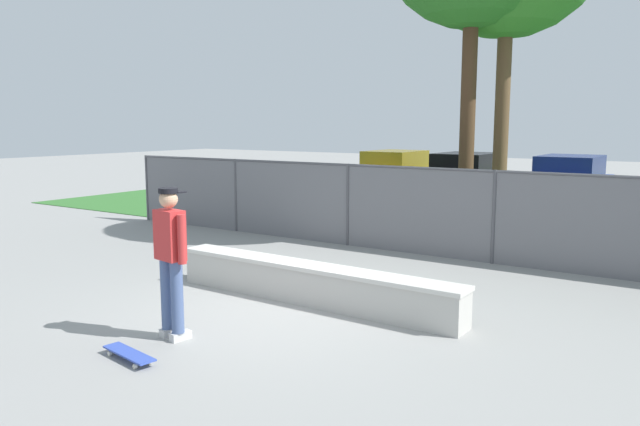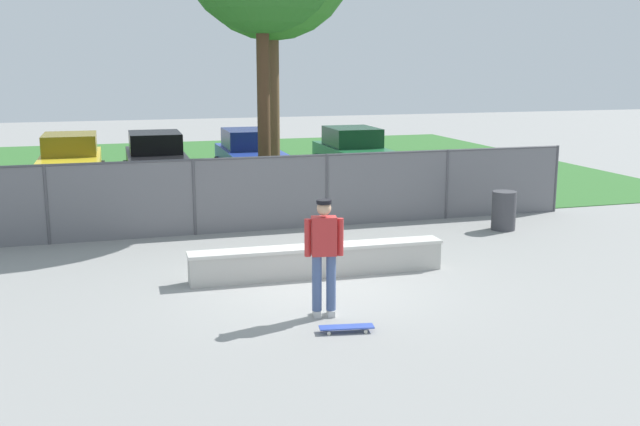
% 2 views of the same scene
% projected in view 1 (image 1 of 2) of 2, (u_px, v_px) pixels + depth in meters
% --- Properties ---
extents(ground_plane, '(80.00, 80.00, 0.00)m').
position_uv_depth(ground_plane, '(277.00, 310.00, 8.59)').
color(ground_plane, gray).
extents(grass_strip, '(27.73, 20.00, 0.02)m').
position_uv_depth(grass_strip, '(543.00, 200.00, 20.82)').
color(grass_strip, '#336B2D').
rests_on(grass_strip, ground).
extents(concrete_ledge, '(4.77, 0.60, 0.57)m').
position_uv_depth(concrete_ledge, '(311.00, 283.00, 8.92)').
color(concrete_ledge, '#B7B5AD').
rests_on(concrete_ledge, ground).
extents(skateboarder, '(0.59, 0.35, 1.84)m').
position_uv_depth(skateboarder, '(171.00, 255.00, 7.32)').
color(skateboarder, beige).
rests_on(skateboarder, ground).
extents(skateboard, '(0.82, 0.33, 0.09)m').
position_uv_depth(skateboard, '(129.00, 354.00, 6.77)').
color(skateboard, '#334CB2').
rests_on(skateboard, ground).
extents(chainlink_fence, '(15.80, 0.07, 1.75)m').
position_uv_depth(chainlink_fence, '(416.00, 207.00, 12.19)').
color(chainlink_fence, '#4C4C51').
rests_on(chainlink_fence, ground).
extents(car_yellow, '(2.07, 4.23, 1.66)m').
position_uv_depth(car_yellow, '(393.00, 175.00, 21.12)').
color(car_yellow, gold).
rests_on(car_yellow, ground).
extents(car_black, '(2.07, 4.23, 1.66)m').
position_uv_depth(car_black, '(464.00, 179.00, 19.51)').
color(car_black, black).
rests_on(car_black, ground).
extents(car_blue, '(2.07, 4.23, 1.66)m').
position_uv_depth(car_blue, '(568.00, 184.00, 17.94)').
color(car_blue, '#233D9E').
rests_on(car_blue, ground).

